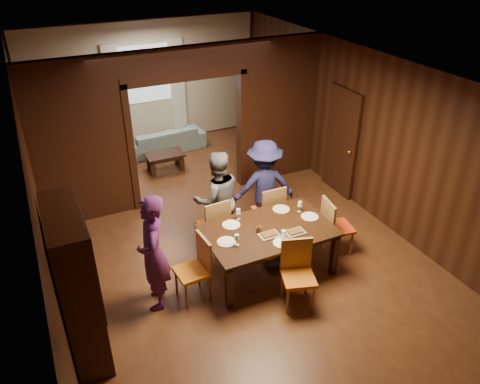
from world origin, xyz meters
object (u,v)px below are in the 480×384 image
coffee_table (165,162)px  hutch (77,286)px  person_purple (153,253)px  chair_far_l (213,223)px  sofa (164,139)px  person_grey (217,199)px  dining_table (267,250)px  chair_left (192,270)px  person_navy (264,186)px  chair_right (338,226)px  chair_near (299,276)px  chair_far_r (268,209)px

coffee_table → hutch: size_ratio=0.40×
person_purple → chair_far_l: 1.53m
sofa → person_grey: bearing=81.7°
dining_table → chair_left: chair_left is taller
sofa → chair_left: 5.18m
chair_far_l → hutch: size_ratio=0.48×
chair_left → chair_far_l: size_ratio=1.00×
person_navy → sofa: (-0.60, 3.89, -0.55)m
coffee_table → chair_right: bearing=-67.8°
chair_left → sofa: bearing=163.1°
person_grey → person_navy: person_grey is taller
chair_far_l → chair_near: size_ratio=1.00×
chair_left → chair_near: same height
person_grey → chair_far_r: bearing=176.6°
chair_left → chair_near: (1.28, -0.76, 0.00)m
sofa → dining_table: (0.09, -4.97, 0.10)m
chair_far_r → person_navy: bearing=-97.0°
person_purple → person_grey: (1.34, 0.98, -0.03)m
person_grey → chair_right: size_ratio=1.72×
person_purple → person_navy: 2.48m
person_grey → chair_far_r: (0.88, -0.13, -0.35)m
chair_near → person_purple: bearing=171.7°
dining_table → hutch: size_ratio=0.95×
chair_left → chair_near: size_ratio=1.00×
chair_far_l → chair_far_r: (1.01, -0.00, 0.00)m
sofa → chair_far_l: 4.12m
chair_right → chair_far_l: same height
dining_table → chair_right: (1.25, -0.05, 0.10)m
person_navy → dining_table: bearing=77.9°
chair_right → chair_near: (-1.22, -0.78, 0.00)m
person_navy → chair_right: bearing=136.3°
person_navy → chair_right: 1.40m
person_navy → hutch: hutch is taller
sofa → chair_near: (0.12, -5.81, 0.21)m
hutch → chair_far_r: bearing=21.1°
person_grey → person_navy: (0.90, 0.08, -0.01)m
person_grey → sofa: (0.30, 3.96, -0.56)m
dining_table → chair_far_r: bearing=61.2°
person_purple → hutch: hutch is taller
chair_far_l → dining_table: bearing=117.2°
person_purple → chair_far_l: person_purple is taller
dining_table → coffee_table: bearing=95.5°
dining_table → chair_right: 1.26m
person_grey → person_navy: size_ratio=1.01×
person_purple → hutch: size_ratio=0.86×
dining_table → hutch: 2.86m
person_navy → chair_left: person_navy is taller
person_purple → person_navy: bearing=130.3°
person_purple → chair_left: (0.49, -0.10, -0.38)m
person_purple → person_grey: size_ratio=1.03×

